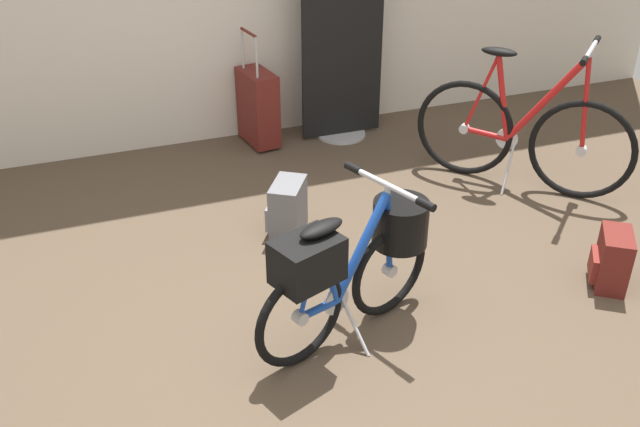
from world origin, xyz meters
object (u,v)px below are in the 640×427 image
(rolling_suitcase, at_px, (258,107))
(handbag_on_floor, at_px, (287,208))
(folding_bike_foreground, at_px, (355,260))
(display_bike_left, at_px, (522,133))
(backpack_on_floor, at_px, (612,260))
(floor_banner_stand, at_px, (343,40))

(rolling_suitcase, distance_m, handbag_on_floor, 1.26)
(folding_bike_foreground, height_order, display_bike_left, display_bike_left)
(rolling_suitcase, relative_size, backpack_on_floor, 2.77)
(backpack_on_floor, bearing_deg, display_bike_left, 81.00)
(backpack_on_floor, distance_m, handbag_on_floor, 1.74)
(folding_bike_foreground, distance_m, display_bike_left, 1.84)
(display_bike_left, height_order, rolling_suitcase, display_bike_left)
(floor_banner_stand, xyz_separation_m, backpack_on_floor, (0.59, -2.23, -0.57))
(folding_bike_foreground, bearing_deg, display_bike_left, 32.86)
(display_bike_left, xyz_separation_m, handbag_on_floor, (-1.56, -0.06, -0.20))
(rolling_suitcase, bearing_deg, backpack_on_floor, -62.42)
(backpack_on_floor, bearing_deg, folding_bike_foreground, 175.48)
(display_bike_left, xyz_separation_m, rolling_suitcase, (-1.38, 1.19, -0.08))
(floor_banner_stand, height_order, display_bike_left, floor_banner_stand)
(handbag_on_floor, bearing_deg, display_bike_left, 2.01)
(floor_banner_stand, bearing_deg, rolling_suitcase, 173.36)
(floor_banner_stand, xyz_separation_m, folding_bike_foreground, (-0.78, -2.12, -0.32))
(display_bike_left, bearing_deg, rolling_suitcase, 139.18)
(handbag_on_floor, bearing_deg, rolling_suitcase, 81.34)
(floor_banner_stand, height_order, backpack_on_floor, floor_banner_stand)
(floor_banner_stand, height_order, rolling_suitcase, floor_banner_stand)
(display_bike_left, bearing_deg, backpack_on_floor, -99.00)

